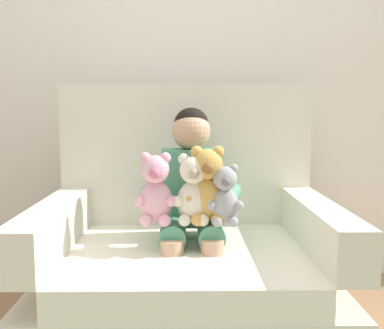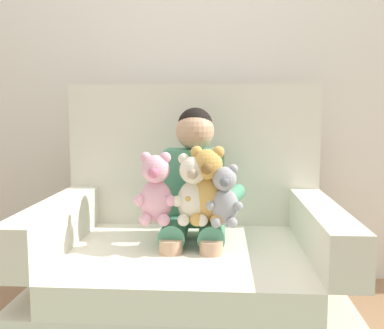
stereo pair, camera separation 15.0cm
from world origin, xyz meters
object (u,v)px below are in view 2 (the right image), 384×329
(seated_child, at_px, (194,193))
(plush_cream, at_px, (193,191))
(plush_pink, at_px, (156,190))
(plush_honey, at_px, (207,188))
(armchair, at_px, (189,259))
(plush_grey, at_px, (224,197))

(seated_child, distance_m, plush_cream, 0.14)
(plush_pink, bearing_deg, plush_cream, -5.78)
(plush_honey, bearing_deg, plush_cream, 178.87)
(seated_child, bearing_deg, plush_pink, -136.42)
(armchair, bearing_deg, plush_honey, -54.26)
(armchair, height_order, seated_child, armchair)
(armchair, relative_size, plush_pink, 4.20)
(seated_child, bearing_deg, plush_cream, -88.35)
(seated_child, relative_size, plush_pink, 2.82)
(plush_pink, bearing_deg, armchair, 38.43)
(seated_child, distance_m, plush_grey, 0.21)
(armchair, distance_m, plush_pink, 0.37)
(plush_pink, relative_size, plush_honey, 0.92)
(armchair, bearing_deg, plush_cream, -77.09)
(armchair, distance_m, seated_child, 0.29)
(armchair, xyz_separation_m, plush_grey, (0.15, -0.15, 0.30))
(plush_grey, bearing_deg, seated_child, 131.21)
(armchair, relative_size, plush_cream, 4.27)
(plush_grey, bearing_deg, plush_cream, 171.83)
(plush_honey, bearing_deg, seated_child, 107.72)
(armchair, height_order, plush_pink, armchair)
(plush_pink, xyz_separation_m, plush_honey, (0.21, 0.01, 0.01))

